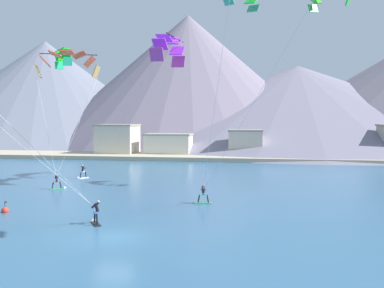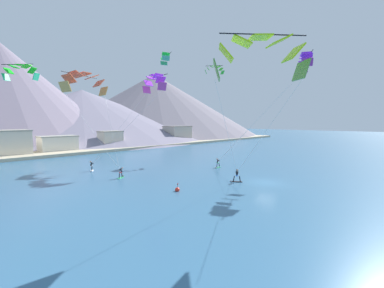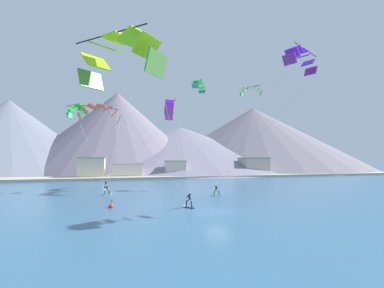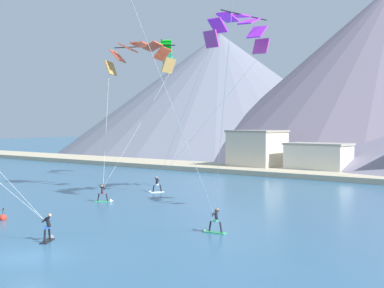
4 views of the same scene
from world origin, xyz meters
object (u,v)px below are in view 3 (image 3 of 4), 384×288
Objects in this scene: parafoil_kite_distant_mid_solo at (76,109)px; parafoil_kite_distant_low_drift at (251,90)px; parafoil_kite_distant_high_outer at (199,85)px; parafoil_kite_mid_center at (169,108)px; race_marker_buoy at (111,206)px; parafoil_kite_near_lead at (300,59)px; kitesurfer_near_lead at (215,193)px; parafoil_kite_near_trail at (100,112)px; kitesurfer_mid_center at (105,187)px; kitesurfer_far_left at (188,203)px; parafoil_kite_far_left at (120,54)px; kitesurfer_near_trail at (108,192)px.

parafoil_kite_distant_low_drift is at bearing -18.56° from parafoil_kite_distant_mid_solo.
parafoil_kite_mid_center is at bearing -142.19° from parafoil_kite_distant_high_outer.
parafoil_kite_distant_low_drift is 37.57m from race_marker_buoy.
kitesurfer_near_lead is at bearing 117.95° from parafoil_kite_near_lead.
parafoil_kite_near_lead is 45.74m from parafoil_kite_distant_mid_solo.
parafoil_kite_distant_high_outer is (7.96, 6.18, 6.80)m from parafoil_kite_mid_center.
parafoil_kite_near_trail is (-17.74, 11.74, 13.74)m from kitesurfer_near_lead.
parafoil_kite_near_lead is 25.60m from parafoil_kite_mid_center.
kitesurfer_far_left is (10.18, -21.02, 0.05)m from kitesurfer_mid_center.
kitesurfer_near_lead is at bearing 21.59° from race_marker_buoy.
kitesurfer_near_lead is 25.27m from parafoil_kite_far_left.
kitesurfer_near_lead is 25.32m from parafoil_kite_near_trail.
kitesurfer_far_left is at bearing -93.83° from parafoil_kite_mid_center.
parafoil_kite_distant_mid_solo reaches higher than parafoil_kite_mid_center.
parafoil_kite_near_lead is 21.18m from parafoil_kite_far_left.
parafoil_kite_distant_low_drift is at bearing -2.05° from parafoil_kite_near_trail.
parafoil_kite_distant_mid_solo reaches higher than kitesurfer_mid_center.
kitesurfer_far_left is 32.97m from parafoil_kite_distant_low_drift.
race_marker_buoy is (-27.13, -16.60, -20.00)m from parafoil_kite_distant_low_drift.
parafoil_kite_distant_mid_solo is (-18.40, 11.82, 1.08)m from parafoil_kite_mid_center.
parafoil_kite_distant_mid_solo reaches higher than kitesurfer_near_trail.
race_marker_buoy is at bearing 165.01° from kitesurfer_far_left.
kitesurfer_far_left reaches higher than kitesurfer_mid_center.
kitesurfer_far_left is 0.13× the size of parafoil_kite_far_left.
kitesurfer_near_lead is at bearing 48.02° from parafoil_kite_far_left.
parafoil_kite_distant_high_outer is at bearing 37.81° from parafoil_kite_mid_center.
parafoil_kite_distant_low_drift reaches higher than race_marker_buoy.
kitesurfer_mid_center is 18.81m from race_marker_buoy.
parafoil_kite_distant_mid_solo is at bearing 119.00° from kitesurfer_far_left.
parafoil_kite_distant_high_outer is (2.78, 17.02, 21.72)m from kitesurfer_near_lead.
kitesurfer_mid_center is 37.77m from parafoil_kite_near_lead.
kitesurfer_far_left is 0.33× the size of parafoil_kite_distant_high_outer.
parafoil_kite_distant_mid_solo is at bearing 106.73° from race_marker_buoy.
parafoil_kite_near_lead is 3.17× the size of parafoil_kite_distant_mid_solo.
kitesurfer_mid_center is at bearing 94.81° from parafoil_kite_far_left.
parafoil_kite_far_left is 2.59× the size of parafoil_kite_distant_high_outer.
kitesurfer_mid_center is 13.80m from parafoil_kite_near_trail.
kitesurfer_mid_center is at bearing 95.05° from race_marker_buoy.
parafoil_kite_far_left reaches higher than kitesurfer_mid_center.
parafoil_kite_distant_high_outer is at bearing 96.99° from parafoil_kite_near_lead.
kitesurfer_far_left is at bearing -110.10° from parafoil_kite_distant_high_outer.
kitesurfer_far_left is 34.51m from parafoil_kite_distant_high_outer.
race_marker_buoy is at bearing -81.13° from parafoil_kite_near_trail.
parafoil_kite_far_left is at bearing -117.38° from parafoil_kite_distant_high_outer.
parafoil_kite_far_left is (3.51, -27.55, -0.10)m from parafoil_kite_near_trail.
parafoil_kite_distant_mid_solo reaches higher than race_marker_buoy.
kitesurfer_far_left is at bearing -134.58° from parafoil_kite_distant_low_drift.
kitesurfer_near_lead is 16.59m from kitesurfer_near_trail.
parafoil_kite_near_lead is 3.12× the size of parafoil_kite_distant_high_outer.
kitesurfer_mid_center is 0.32× the size of parafoil_kite_distant_high_outer.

